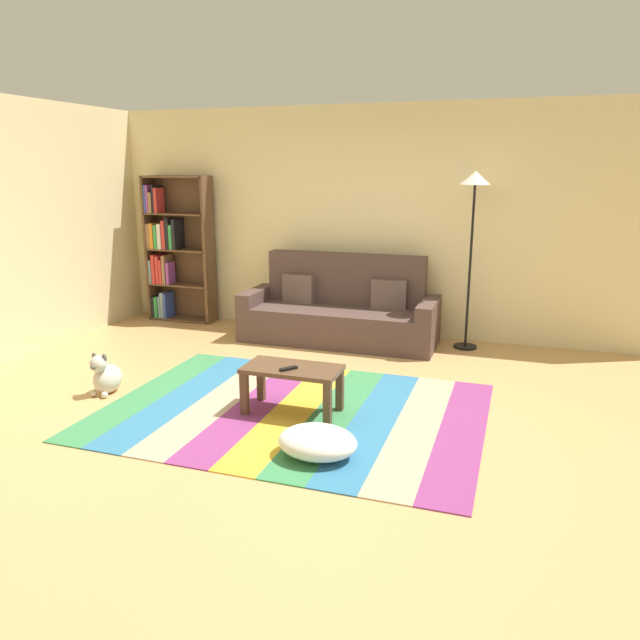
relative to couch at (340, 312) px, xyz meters
The scene contains 11 objects.
ground_plane 2.07m from the couch, 81.63° to the right, with size 14.00×14.00×0.00m, color tan.
back_wall 1.18m from the couch, 60.54° to the left, with size 6.80×0.10×2.70m, color beige.
left_wall 3.50m from the couch, 157.69° to the right, with size 0.10×5.50×2.70m, color beige.
rug 2.23m from the couch, 83.50° to the right, with size 3.11×2.30×0.01m.
couch is the anchor object (origin of this frame).
bookshelf 2.48m from the couch, behind, with size 0.90×0.28×1.88m.
coffee_table 2.23m from the couch, 83.43° to the right, with size 0.80×0.41×0.39m.
pouf 3.00m from the couch, 76.32° to the right, with size 0.57×0.45×0.22m, color white.
dog 2.78m from the couch, 122.85° to the right, with size 0.22×0.35×0.40m.
standing_lamp 1.94m from the couch, ahead, with size 0.32×0.32×1.95m.
tv_remote 2.31m from the couch, 83.70° to the right, with size 0.04×0.15×0.02m, color black.
Camera 1 is at (1.67, -4.57, 1.99)m, focal length 33.92 mm.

